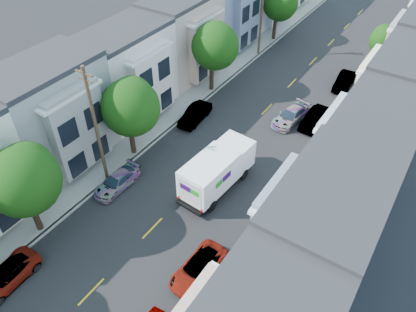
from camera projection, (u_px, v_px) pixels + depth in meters
ground at (152, 228)px, 28.97m from camera, size 160.00×160.00×0.00m
road_slab at (253, 124)px, 38.46m from camera, size 12.00×70.00×0.02m
curb_left at (200, 104)px, 40.92m from camera, size 0.30×70.00×0.15m
curb_right at (313, 146)px, 35.91m from camera, size 0.30×70.00×0.15m
sidewalk_left at (189, 100)px, 41.46m from camera, size 2.60×70.00×0.15m
sidewalk_right at (327, 151)px, 35.37m from camera, size 2.60×70.00×0.15m
centerline at (253, 124)px, 38.47m from camera, size 0.12×70.00×0.01m
townhouse_row_left at (160, 90)px, 43.09m from camera, size 5.00×70.00×8.50m
townhouse_row_right at (370, 168)px, 33.84m from camera, size 5.00×70.00×8.50m
tree_b at (23, 181)px, 25.52m from camera, size 4.68×4.68×7.36m
tree_c at (130, 107)px, 31.94m from camera, size 4.70×4.70×7.25m
tree_d at (214, 46)px, 39.66m from camera, size 4.70×4.70×7.44m
tree_e at (280, 3)px, 49.23m from camera, size 4.26×4.26×6.89m
tree_far_r at (383, 41)px, 42.73m from camera, size 3.10×3.10×5.71m
utility_pole_near at (96, 128)px, 29.48m from camera, size 1.60×0.26×10.00m
utility_pole_far at (262, 13)px, 45.93m from camera, size 1.60×0.26×10.00m
fedex_truck at (217, 170)px, 30.98m from camera, size 2.60×6.76×3.24m
lead_sedan at (291, 116)px, 38.35m from camera, size 2.48×4.67×1.34m
parked_left_b at (6, 276)px, 25.32m from camera, size 2.16×4.44×1.22m
parked_left_c at (117, 182)px, 31.70m from camera, size 1.81×4.10×1.22m
parked_left_d at (195, 115)px, 38.46m from camera, size 1.78×4.30×1.40m
parked_right_b at (199, 269)px, 25.73m from camera, size 2.25×4.52×1.23m
parked_right_c at (315, 119)px, 37.92m from camera, size 1.65×4.32×1.42m
parked_right_d at (344, 81)px, 43.08m from camera, size 1.77×4.32×1.41m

